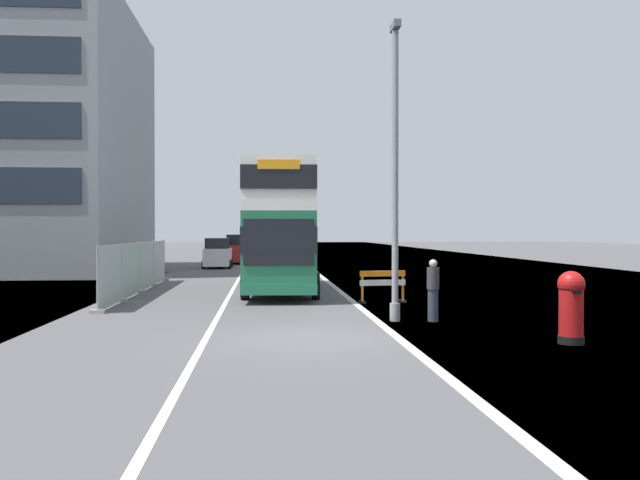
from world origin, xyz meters
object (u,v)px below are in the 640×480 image
(double_decker_bus, at_px, (282,226))
(lamppost_foreground, at_px, (395,181))
(car_oncoming_near, at_px, (218,254))
(pedestrian_at_kerb, at_px, (433,290))
(car_receding_far, at_px, (236,248))
(red_pillar_postbox, at_px, (571,304))
(car_receding_mid, at_px, (238,250))
(roadworks_barrier, at_px, (383,283))

(double_decker_bus, bearing_deg, lamppost_foreground, -73.12)
(car_oncoming_near, relative_size, pedestrian_at_kerb, 2.25)
(car_oncoming_near, relative_size, car_receding_far, 0.92)
(lamppost_foreground, bearing_deg, car_receding_far, 98.37)
(car_oncoming_near, height_order, pedestrian_at_kerb, car_oncoming_near)
(lamppost_foreground, distance_m, car_receding_far, 42.54)
(red_pillar_postbox, relative_size, pedestrian_at_kerb, 0.94)
(red_pillar_postbox, height_order, pedestrian_at_kerb, pedestrian_at_kerb)
(lamppost_foreground, bearing_deg, double_decker_bus, 106.88)
(red_pillar_postbox, distance_m, car_receding_mid, 39.35)
(lamppost_foreground, xyz_separation_m, red_pillar_postbox, (3.18, -4.07, -3.03))
(double_decker_bus, bearing_deg, car_receding_mid, 96.53)
(lamppost_foreground, relative_size, car_oncoming_near, 2.14)
(lamppost_foreground, xyz_separation_m, roadworks_barrier, (0.51, 4.85, -3.22))
(pedestrian_at_kerb, bearing_deg, red_pillar_postbox, -61.28)
(double_decker_bus, height_order, car_oncoming_near, double_decker_bus)
(car_oncoming_near, relative_size, car_receding_mid, 0.84)
(car_oncoming_near, bearing_deg, car_receding_far, 87.39)
(lamppost_foreground, relative_size, car_receding_mid, 1.81)
(car_oncoming_near, bearing_deg, red_pillar_postbox, -72.62)
(car_oncoming_near, bearing_deg, car_receding_mid, 80.19)
(double_decker_bus, relative_size, car_oncoming_near, 2.81)
(lamppost_foreground, height_order, car_receding_far, lamppost_foreground)
(roadworks_barrier, bearing_deg, double_decker_bus, 126.01)
(double_decker_bus, relative_size, car_receding_mid, 2.37)
(car_receding_mid, bearing_deg, roadworks_barrier, -78.05)
(car_receding_mid, xyz_separation_m, pedestrian_at_kerb, (6.76, -34.43, -0.18))
(lamppost_foreground, xyz_separation_m, car_receding_mid, (-5.72, 34.26, -2.87))
(car_oncoming_near, distance_m, car_receding_mid, 6.47)
(red_pillar_postbox, xyz_separation_m, car_oncoming_near, (-10.00, 31.95, 0.07))
(car_oncoming_near, height_order, car_receding_far, car_receding_far)
(lamppost_foreground, distance_m, car_oncoming_near, 28.86)
(car_receding_mid, relative_size, car_receding_far, 1.09)
(red_pillar_postbox, xyz_separation_m, pedestrian_at_kerb, (-2.14, 3.91, -0.02))
(roadworks_barrier, height_order, car_oncoming_near, car_oncoming_near)
(double_decker_bus, xyz_separation_m, car_receding_mid, (-2.83, 24.75, -1.66))
(roadworks_barrier, height_order, car_receding_far, car_receding_far)
(red_pillar_postbox, xyz_separation_m, roadworks_barrier, (-2.67, 8.92, -0.19))
(roadworks_barrier, bearing_deg, car_receding_far, 100.21)
(double_decker_bus, relative_size, lamppost_foreground, 1.31)
(red_pillar_postbox, distance_m, car_oncoming_near, 33.48)
(pedestrian_at_kerb, bearing_deg, car_receding_mid, 101.11)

